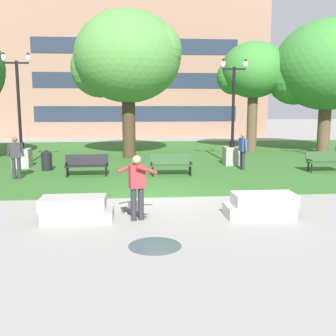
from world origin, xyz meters
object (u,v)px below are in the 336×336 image
object	(u,v)px
skateboard	(134,212)
lamp_post_left	(21,145)
park_bench_near_left	(87,164)
park_bench_near_right	(326,160)
trash_bin	(47,160)
person_bystander_near_lawn	(243,149)
park_bench_far_left	(171,163)
person_bystander_far_lawn	(16,155)
person_skateboarder	(137,183)
concrete_block_left	(261,205)
concrete_block_center	(76,209)
lamp_post_center	(232,144)

from	to	relation	value
skateboard	lamp_post_left	size ratio (longest dim) A/B	0.17
skateboard	park_bench_near_left	distance (m)	6.47
park_bench_near_right	skateboard	bearing A→B (deg)	-143.78
trash_bin	person_bystander_near_lawn	distance (m)	9.04
park_bench_far_left	person_bystander_far_lawn	distance (m)	6.35
person_skateboarder	lamp_post_left	bearing A→B (deg)	120.45
person_skateboarder	person_bystander_near_lawn	world-z (taller)	person_bystander_near_lawn
skateboard	lamp_post_left	world-z (taller)	lamp_post_left
person_bystander_near_lawn	person_bystander_far_lawn	size ratio (longest dim) A/B	1.00
person_skateboarder	concrete_block_left	bearing A→B (deg)	0.72
park_bench_far_left	trash_bin	size ratio (longest dim) A/B	1.88
trash_bin	concrete_block_center	bearing A→B (deg)	-73.21
park_bench_near_left	lamp_post_left	world-z (taller)	lamp_post_left
lamp_post_center	lamp_post_left	size ratio (longest dim) A/B	0.96
park_bench_far_left	lamp_post_center	size ratio (longest dim) A/B	0.35
concrete_block_center	person_bystander_near_lawn	size ratio (longest dim) A/B	1.08
concrete_block_center	lamp_post_left	world-z (taller)	lamp_post_left
park_bench_near_right	lamp_post_left	distance (m)	14.19
skateboard	lamp_post_center	xyz separation A→B (m)	(4.91, 8.69, 0.98)
concrete_block_center	person_skateboarder	world-z (taller)	person_skateboarder
concrete_block_center	park_bench_far_left	world-z (taller)	park_bench_far_left
person_skateboarder	skateboard	bearing A→B (deg)	100.59
skateboard	person_skateboarder	bearing A→B (deg)	-79.41
concrete_block_left	person_bystander_far_lawn	world-z (taller)	person_bystander_far_lawn
trash_bin	park_bench_near_left	bearing A→B (deg)	-39.03
trash_bin	person_bystander_far_lawn	world-z (taller)	person_bystander_far_lawn
concrete_block_left	park_bench_near_right	xyz separation A→B (m)	(5.21, 6.74, 0.23)
concrete_block_left	lamp_post_center	bearing A→B (deg)	80.67
concrete_block_center	concrete_block_left	bearing A→B (deg)	-0.15
park_bench_near_left	lamp_post_center	size ratio (longest dim) A/B	0.35
park_bench_near_left	person_skateboarder	bearing A→B (deg)	-72.74
concrete_block_center	person_bystander_near_lawn	bearing A→B (deg)	49.45
lamp_post_left	person_bystander_far_lawn	xyz separation A→B (m)	(0.61, -3.04, -0.12)
skateboard	trash_bin	size ratio (longest dim) A/B	0.97
skateboard	person_bystander_far_lawn	bearing A→B (deg)	129.58
concrete_block_left	trash_bin	distance (m)	11.03
skateboard	trash_bin	bearing A→B (deg)	117.04
person_skateboarder	lamp_post_left	xyz separation A→B (m)	(-5.42, 9.22, 0.12)
trash_bin	person_bystander_far_lawn	bearing A→B (deg)	-110.41
person_bystander_near_lawn	trash_bin	bearing A→B (deg)	176.61
concrete_block_center	skateboard	size ratio (longest dim) A/B	1.98
lamp_post_center	concrete_block_left	bearing A→B (deg)	-99.33
concrete_block_center	trash_bin	xyz separation A→B (m)	(-2.47, 8.18, 0.20)
park_bench_far_left	person_bystander_far_lawn	size ratio (longest dim) A/B	1.05
person_skateboarder	lamp_post_left	size ratio (longest dim) A/B	0.32
park_bench_near_right	trash_bin	world-z (taller)	trash_bin
concrete_block_left	trash_bin	world-z (taller)	trash_bin
person_bystander_near_lawn	person_bystander_far_lawn	world-z (taller)	same
skateboard	person_bystander_far_lawn	world-z (taller)	person_bystander_far_lawn
person_skateboarder	person_bystander_near_lawn	xyz separation A→B (m)	(4.95, 7.70, 0.00)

